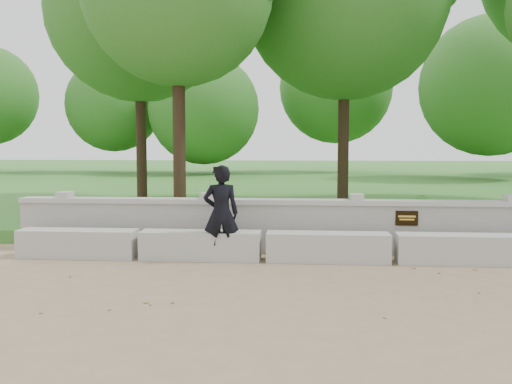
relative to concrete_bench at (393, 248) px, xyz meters
The scene contains 8 objects.
ground 1.91m from the concrete_bench, 90.00° to the right, with size 80.00×80.00×0.00m, color #907858.
lawn 12.10m from the concrete_bench, 90.00° to the left, with size 40.00×22.00×0.25m, color #376C23.
concrete_bench is the anchor object (origin of this frame).
parapet_wall 0.74m from the concrete_bench, 89.99° to the left, with size 12.50×0.35×0.90m.
man_main 2.71m from the concrete_bench, behind, with size 0.61×0.55×1.50m.
shrub_a 3.33m from the concrete_bench, 155.02° to the left, with size 0.28×0.19×0.53m, color #3E9131.
shrub_b 2.80m from the concrete_bench, 69.63° to the left, with size 0.31×0.25×0.57m, color #3E9131.
shrub_d 4.48m from the concrete_bench, 134.52° to the left, with size 0.33×0.30×0.59m, color #3E9131.
Camera 1 is at (-1.40, -6.91, 1.84)m, focal length 40.00 mm.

